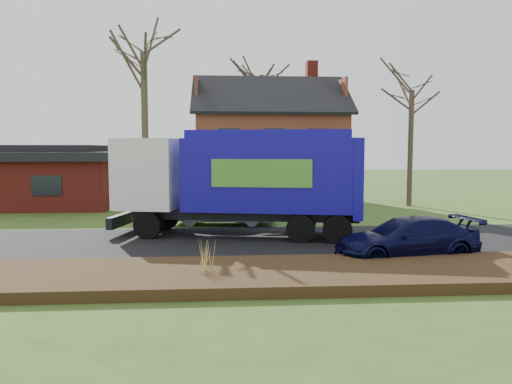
{
  "coord_description": "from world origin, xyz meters",
  "views": [
    {
      "loc": [
        -1.15,
        -18.39,
        3.56
      ],
      "look_at": [
        0.37,
        2.5,
        1.68
      ],
      "focal_mm": 35.0,
      "sensor_mm": 36.0,
      "label": 1
    }
  ],
  "objects": [
    {
      "name": "garbage_truck",
      "position": [
        -0.21,
        1.4,
        2.43
      ],
      "size": [
        10.19,
        4.64,
        4.22
      ],
      "rotation": [
        0.0,
        0.0,
        -0.21
      ],
      "color": "black",
      "rests_on": "ground"
    },
    {
      "name": "ground",
      "position": [
        0.0,
        0.0,
        0.0
      ],
      "size": [
        120.0,
        120.0,
        0.0
      ],
      "primitive_type": "plane",
      "color": "#304B19",
      "rests_on": "ground"
    },
    {
      "name": "silver_sedan",
      "position": [
        -1.01,
        4.54,
        0.79
      ],
      "size": [
        4.92,
        2.15,
        1.57
      ],
      "primitive_type": "imported",
      "rotation": [
        0.0,
        0.0,
        1.47
      ],
      "color": "#B4B8BD",
      "rests_on": "ground"
    },
    {
      "name": "main_house",
      "position": [
        1.49,
        13.91,
        4.03
      ],
      "size": [
        12.95,
        8.95,
        9.26
      ],
      "color": "beige",
      "rests_on": "ground"
    },
    {
      "name": "navy_wagon",
      "position": [
        4.76,
        -3.15,
        0.68
      ],
      "size": [
        4.89,
        2.6,
        1.35
      ],
      "primitive_type": "imported",
      "rotation": [
        0.0,
        0.0,
        -1.41
      ],
      "color": "black",
      "rests_on": "ground"
    },
    {
      "name": "grass_clump_mid",
      "position": [
        -1.51,
        -5.49,
        0.74
      ],
      "size": [
        0.31,
        0.26,
        0.88
      ],
      "color": "tan",
      "rests_on": "mulch_verge"
    },
    {
      "name": "tree_front_east",
      "position": [
        10.41,
        11.19,
        8.13
      ],
      "size": [
        3.6,
        3.6,
        10.0
      ],
      "color": "#423527",
      "rests_on": "ground"
    },
    {
      "name": "tree_back",
      "position": [
        2.17,
        21.05,
        10.42
      ],
      "size": [
        3.95,
        3.95,
        12.5
      ],
      "color": "#392C22",
      "rests_on": "ground"
    },
    {
      "name": "ranch_house",
      "position": [
        -12.0,
        13.0,
        1.81
      ],
      "size": [
        9.8,
        8.2,
        3.7
      ],
      "color": "maroon",
      "rests_on": "ground"
    },
    {
      "name": "tree_front_west",
      "position": [
        -5.1,
        8.63,
        9.76
      ],
      "size": [
        3.99,
        3.99,
        11.84
      ],
      "color": "#473D2A",
      "rests_on": "ground"
    },
    {
      "name": "road",
      "position": [
        0.0,
        0.0,
        0.01
      ],
      "size": [
        80.0,
        7.0,
        0.02
      ],
      "primitive_type": "cube",
      "color": "black",
      "rests_on": "ground"
    },
    {
      "name": "mulch_verge",
      "position": [
        0.0,
        -5.3,
        0.15
      ],
      "size": [
        80.0,
        3.5,
        0.3
      ],
      "primitive_type": "cube",
      "color": "black",
      "rests_on": "ground"
    }
  ]
}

